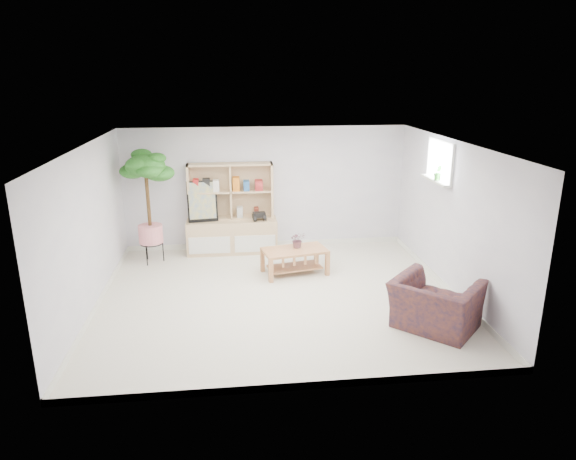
{
  "coord_description": "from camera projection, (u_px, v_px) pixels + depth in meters",
  "views": [
    {
      "loc": [
        -0.7,
        -7.38,
        3.38
      ],
      "look_at": [
        0.22,
        0.53,
        0.93
      ],
      "focal_mm": 32.0,
      "sensor_mm": 36.0,
      "label": 1
    }
  ],
  "objects": [
    {
      "name": "armchair",
      "position": [
        436.0,
        301.0,
        6.98
      ],
      "size": [
        1.43,
        1.43,
        0.8
      ],
      "primitive_type": "imported",
      "rotation": [
        0.0,
        0.0,
        2.37
      ],
      "color": "#0E1533",
      "rests_on": "floor"
    },
    {
      "name": "poster",
      "position": [
        202.0,
        201.0,
        9.73
      ],
      "size": [
        0.58,
        0.2,
        0.78
      ],
      "primitive_type": null,
      "rotation": [
        0.0,
        0.0,
        0.13
      ],
      "color": "yellow",
      "rests_on": "storage_unit"
    },
    {
      "name": "walls",
      "position": [
        278.0,
        224.0,
        7.72
      ],
      "size": [
        5.51,
        5.01,
        2.4
      ],
      "color": "silver",
      "rests_on": "floor"
    },
    {
      "name": "window_sill",
      "position": [
        435.0,
        180.0,
        8.45
      ],
      "size": [
        0.14,
        1.0,
        0.04
      ],
      "primitive_type": "cube",
      "color": "white",
      "rests_on": "walls"
    },
    {
      "name": "baseboard",
      "position": [
        278.0,
        294.0,
        8.06
      ],
      "size": [
        5.5,
        5.0,
        0.1
      ],
      "primitive_type": null,
      "color": "white",
      "rests_on": "floor"
    },
    {
      "name": "table_plant",
      "position": [
        298.0,
        240.0,
        8.94
      ],
      "size": [
        0.29,
        0.26,
        0.29
      ],
      "primitive_type": "imported",
      "rotation": [
        0.0,
        0.0,
        0.12
      ],
      "color": "#174D23",
      "rests_on": "coffee_table"
    },
    {
      "name": "sill_plant",
      "position": [
        438.0,
        173.0,
        8.32
      ],
      "size": [
        0.17,
        0.15,
        0.26
      ],
      "primitive_type": "imported",
      "rotation": [
        0.0,
        0.0,
        -0.31
      ],
      "color": "#1C4C17",
      "rests_on": "window_sill"
    },
    {
      "name": "floor",
      "position": [
        278.0,
        297.0,
        8.08
      ],
      "size": [
        5.5,
        5.0,
        0.01
      ],
      "primitive_type": "cube",
      "color": "beige",
      "rests_on": "ground"
    },
    {
      "name": "coffee_table",
      "position": [
        295.0,
        261.0,
        8.96
      ],
      "size": [
        1.19,
        0.8,
        0.45
      ],
      "primitive_type": null,
      "rotation": [
        0.0,
        0.0,
        0.2
      ],
      "color": "#B16E38",
      "rests_on": "floor"
    },
    {
      "name": "window",
      "position": [
        441.0,
        161.0,
        8.36
      ],
      "size": [
        0.1,
        0.98,
        0.68
      ],
      "primitive_type": null,
      "color": "#C5E3FD",
      "rests_on": "walls"
    },
    {
      "name": "toy_truck",
      "position": [
        259.0,
        216.0,
        9.88
      ],
      "size": [
        0.36,
        0.27,
        0.18
      ],
      "primitive_type": null,
      "rotation": [
        0.0,
        0.0,
        0.12
      ],
      "color": "black",
      "rests_on": "storage_unit"
    },
    {
      "name": "ceiling",
      "position": [
        277.0,
        144.0,
        7.37
      ],
      "size": [
        5.5,
        5.0,
        0.01
      ],
      "primitive_type": "cube",
      "color": "white",
      "rests_on": "walls"
    },
    {
      "name": "floor_tree",
      "position": [
        149.0,
        208.0,
        9.27
      ],
      "size": [
        0.86,
        0.86,
        2.09
      ],
      "primitive_type": null,
      "rotation": [
        0.0,
        0.0,
        0.13
      ],
      "color": "#1C4C17",
      "rests_on": "floor"
    },
    {
      "name": "storage_unit",
      "position": [
        231.0,
        209.0,
        9.87
      ],
      "size": [
        1.74,
        0.59,
        1.74
      ],
      "primitive_type": null,
      "color": "#D1B390",
      "rests_on": "floor"
    }
  ]
}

